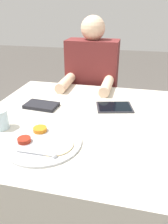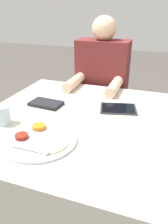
% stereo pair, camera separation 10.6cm
% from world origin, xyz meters
% --- Properties ---
extents(ground_plane, '(12.00, 12.00, 0.00)m').
position_xyz_m(ground_plane, '(0.00, 0.00, 0.00)').
color(ground_plane, '#4C4742').
extents(dining_table, '(1.09, 1.03, 0.71)m').
position_xyz_m(dining_table, '(0.00, 0.00, 0.36)').
color(dining_table, beige).
rests_on(dining_table, ground_plane).
extents(thali_tray, '(0.33, 0.33, 0.03)m').
position_xyz_m(thali_tray, '(-0.11, -0.26, 0.72)').
color(thali_tray, '#B7BABF').
rests_on(thali_tray, dining_table).
extents(red_notebook, '(0.19, 0.13, 0.02)m').
position_xyz_m(red_notebook, '(-0.27, 0.08, 0.72)').
color(red_notebook, silver).
rests_on(red_notebook, dining_table).
extents(tablet_device, '(0.23, 0.19, 0.01)m').
position_xyz_m(tablet_device, '(0.14, 0.16, 0.72)').
color(tablet_device, '#28282D').
rests_on(tablet_device, dining_table).
extents(person_diner, '(0.39, 0.48, 1.18)m').
position_xyz_m(person_diner, '(-0.09, 0.66, 0.55)').
color(person_diner, black).
rests_on(person_diner, ground_plane).
extents(drinking_glass, '(0.08, 0.08, 0.09)m').
position_xyz_m(drinking_glass, '(-0.36, -0.19, 0.76)').
color(drinking_glass, silver).
rests_on(drinking_glass, dining_table).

